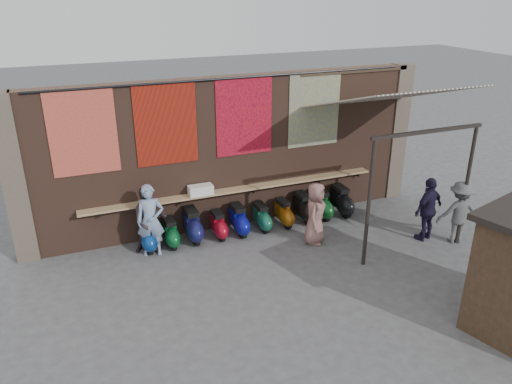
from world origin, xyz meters
The scene contains 33 objects.
ground centered at (0.00, 0.00, 0.00)m, with size 70.00×70.00×0.00m, color #474749.
brick_wall centered at (0.00, 2.70, 2.00)m, with size 10.00×0.40×4.00m, color brown.
pier_left centered at (-5.20, 2.70, 2.00)m, with size 0.50×0.50×4.00m, color #4C4238.
pier_right centered at (5.20, 2.70, 2.00)m, with size 0.50×0.50×4.00m, color #4C4238.
eating_counter centered at (0.00, 2.33, 1.10)m, with size 8.00×0.32×0.05m, color #9E7A51.
shelf_box centered at (-0.97, 2.30, 1.25)m, with size 0.62×0.30×0.25m, color white.
tapestry_redgold centered at (-3.60, 2.48, 3.00)m, with size 1.50×0.02×2.00m, color maroon.
tapestry_sun centered at (-1.70, 2.48, 3.00)m, with size 1.50×0.02×2.00m, color red.
tapestry_orange centered at (0.30, 2.48, 3.00)m, with size 1.50×0.02×2.00m, color red.
tapestry_multi centered at (2.30, 2.48, 3.00)m, with size 1.50×0.02×2.00m, color #275691.
hang_rail centered at (0.00, 2.47, 3.98)m, with size 0.06×0.06×9.50m, color black.
scooter_stool_0 centered at (-2.46, 2.00, 0.37)m, with size 0.35×0.78×0.74m, color navy, non-canonical shape.
scooter_stool_1 centered at (-1.88, 1.97, 0.36)m, with size 0.34×0.75×0.71m, color #0B5225, non-canonical shape.
scooter_stool_2 centered at (-1.30, 2.05, 0.42)m, with size 0.40×0.89×0.84m, color #14174D, non-canonical shape.
scooter_stool_3 centered at (-0.64, 1.96, 0.35)m, with size 0.33×0.73×0.69m, color #A10C1E, non-canonical shape.
scooter_stool_4 centered at (-0.08, 1.95, 0.39)m, with size 0.37×0.82×0.78m, color #0C1185, non-canonical shape.
scooter_stool_5 centered at (0.58, 1.95, 0.35)m, with size 0.33×0.74×0.70m, color #165A41, non-canonical shape.
scooter_stool_6 centered at (1.23, 1.97, 0.36)m, with size 0.34×0.75×0.71m, color #86480C, non-canonical shape.
scooter_stool_7 centered at (1.85, 2.01, 0.39)m, with size 0.37×0.83×0.79m, color black, non-canonical shape.
scooter_stool_8 centered at (2.39, 2.01, 0.40)m, with size 0.38×0.84×0.80m, color #0E4A1E, non-canonical shape.
scooter_stool_9 centered at (3.03, 1.99, 0.41)m, with size 0.39×0.87×0.83m, color black, non-canonical shape.
diner_left centered at (-2.39, 1.75, 0.90)m, with size 0.65×0.43×1.80m, color #7B91B4.
diner_right centered at (-2.38, 1.93, 0.84)m, with size 0.82×0.64×1.68m, color #2B2125.
shopper_navy centered at (4.27, -0.12, 0.84)m, with size 0.99×0.41×1.68m, color black.
shopper_grey centered at (4.90, -0.51, 0.82)m, with size 1.05×0.61×1.63m, color #505255.
shopper_tan centered at (1.54, 0.79, 0.81)m, with size 0.79×0.51×1.61m, color #895F57.
stall_sign centered at (3.46, -2.95, 1.67)m, with size 1.20×0.04×0.50m, color gold.
stall_shelf centered at (3.46, -2.95, 0.84)m, with size 1.77×0.10×0.06m, color #473321.
awning_canvas centered at (3.50, 0.90, 3.55)m, with size 3.20×3.40×0.03m, color beige.
awning_ledger centered at (3.50, 2.49, 3.95)m, with size 3.30×0.08×0.12m, color #33261C.
awning_header centered at (3.50, -0.60, 3.08)m, with size 3.00×0.08×0.08m, color black.
awning_post_left centered at (2.10, -0.60, 1.55)m, with size 0.09×0.09×3.10m, color black.
awning_post_right centered at (4.90, -0.60, 1.55)m, with size 0.09×0.09×3.10m, color black.
Camera 1 is at (-4.06, -9.09, 6.13)m, focal length 35.00 mm.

